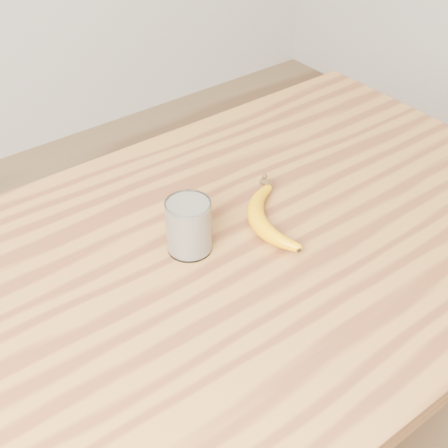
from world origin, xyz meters
TOP-DOWN VIEW (x-y plane):
  - table at (0.00, 0.00)m, footprint 1.20×0.80m
  - smoothie_glass at (-0.10, 0.05)m, footprint 0.08×0.08m
  - banana at (0.02, 0.02)m, footprint 0.19×0.28m

SIDE VIEW (x-z plane):
  - table at x=0.00m, z-range 0.32..1.22m
  - banana at x=0.02m, z-range 0.90..0.93m
  - smoothie_glass at x=-0.10m, z-range 0.90..1.00m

